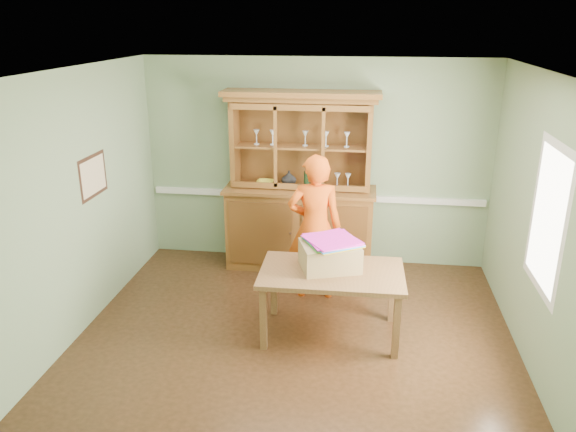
# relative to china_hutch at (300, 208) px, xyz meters

# --- Properties ---
(floor) EXTENTS (4.50, 4.50, 0.00)m
(floor) POSITION_rel_china_hutch_xyz_m (0.17, -1.74, -0.81)
(floor) COLOR #4D2D18
(floor) RESTS_ON ground
(ceiling) EXTENTS (4.50, 4.50, 0.00)m
(ceiling) POSITION_rel_china_hutch_xyz_m (0.17, -1.74, 1.89)
(ceiling) COLOR white
(ceiling) RESTS_ON wall_back
(wall_back) EXTENTS (4.50, 0.00, 4.50)m
(wall_back) POSITION_rel_china_hutch_xyz_m (0.17, 0.26, 0.54)
(wall_back) COLOR gray
(wall_back) RESTS_ON floor
(wall_left) EXTENTS (0.00, 4.00, 4.00)m
(wall_left) POSITION_rel_china_hutch_xyz_m (-2.08, -1.74, 0.54)
(wall_left) COLOR gray
(wall_left) RESTS_ON floor
(wall_right) EXTENTS (0.00, 4.00, 4.00)m
(wall_right) POSITION_rel_china_hutch_xyz_m (2.42, -1.74, 0.54)
(wall_right) COLOR gray
(wall_right) RESTS_ON floor
(wall_front) EXTENTS (4.50, 0.00, 4.50)m
(wall_front) POSITION_rel_china_hutch_xyz_m (0.17, -3.74, 0.54)
(wall_front) COLOR gray
(wall_front) RESTS_ON floor
(chair_rail) EXTENTS (4.41, 0.05, 0.08)m
(chair_rail) POSITION_rel_china_hutch_xyz_m (0.17, 0.24, 0.09)
(chair_rail) COLOR silver
(chair_rail) RESTS_ON wall_back
(framed_map) EXTENTS (0.03, 0.60, 0.46)m
(framed_map) POSITION_rel_china_hutch_xyz_m (-2.06, -1.44, 0.74)
(framed_map) COLOR #372016
(framed_map) RESTS_ON wall_left
(window_panel) EXTENTS (0.03, 0.96, 1.36)m
(window_panel) POSITION_rel_china_hutch_xyz_m (2.40, -2.04, 0.69)
(window_panel) COLOR silver
(window_panel) RESTS_ON wall_right
(china_hutch) EXTENTS (1.96, 0.65, 2.30)m
(china_hutch) POSITION_rel_china_hutch_xyz_m (0.00, 0.00, 0.00)
(china_hutch) COLOR brown
(china_hutch) RESTS_ON floor
(dining_table) EXTENTS (1.47, 0.89, 0.73)m
(dining_table) POSITION_rel_china_hutch_xyz_m (0.53, -1.71, -0.17)
(dining_table) COLOR brown
(dining_table) RESTS_ON floor
(cardboard_box) EXTENTS (0.68, 0.61, 0.27)m
(cardboard_box) POSITION_rel_china_hutch_xyz_m (0.50, -1.63, 0.05)
(cardboard_box) COLOR #9D7E51
(cardboard_box) RESTS_ON dining_table
(kite_stack) EXTENTS (0.65, 0.65, 0.05)m
(kite_stack) POSITION_rel_china_hutch_xyz_m (0.52, -1.63, 0.21)
(kite_stack) COLOR yellow
(kite_stack) RESTS_ON cardboard_box
(person) EXTENTS (0.67, 0.48, 1.72)m
(person) POSITION_rel_china_hutch_xyz_m (0.27, -0.83, 0.06)
(person) COLOR #E14F0E
(person) RESTS_ON floor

